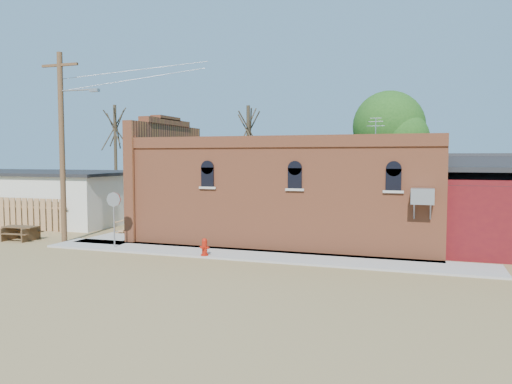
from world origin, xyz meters
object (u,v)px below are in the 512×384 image
(brick_bar, at_px, (286,192))
(utility_pole, at_px, (63,143))
(fire_hydrant, at_px, (205,247))
(stop_sign, at_px, (114,205))
(trash_barrel, at_px, (131,222))
(picnic_table, at_px, (21,231))

(brick_bar, xyz_separation_m, utility_pole, (-9.79, -4.29, 2.43))
(fire_hydrant, xyz_separation_m, stop_sign, (-4.63, 0.50, 1.54))
(trash_barrel, height_order, picnic_table, trash_barrel)
(stop_sign, bearing_deg, utility_pole, -177.33)
(brick_bar, bearing_deg, picnic_table, -159.62)
(brick_bar, height_order, picnic_table, brick_bar)
(trash_barrel, bearing_deg, utility_pole, -101.00)
(picnic_table, bearing_deg, utility_pole, 2.62)
(stop_sign, bearing_deg, picnic_table, -169.68)
(stop_sign, bearing_deg, trash_barrel, 130.27)
(utility_pole, xyz_separation_m, stop_sign, (3.24, -0.70, -2.80))
(fire_hydrant, distance_m, trash_barrel, 8.95)
(brick_bar, xyz_separation_m, stop_sign, (-6.54, -4.99, -0.37))
(fire_hydrant, relative_size, trash_barrel, 0.90)
(utility_pole, bearing_deg, stop_sign, -12.17)
(utility_pole, bearing_deg, trash_barrel, 79.00)
(stop_sign, xyz_separation_m, picnic_table, (-5.69, 0.45, -1.51))
(utility_pole, distance_m, fire_hydrant, 9.07)
(trash_barrel, relative_size, picnic_table, 0.45)
(stop_sign, bearing_deg, fire_hydrant, 8.63)
(utility_pole, xyz_separation_m, picnic_table, (-2.45, -0.25, -4.31))
(brick_bar, bearing_deg, fire_hydrant, -109.21)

